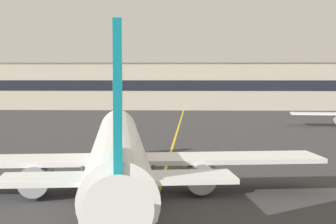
% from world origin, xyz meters
% --- Properties ---
extents(taxiway_centreline, '(1.63, 180.00, 0.01)m').
position_xyz_m(taxiway_centreline, '(0.00, 30.00, 0.00)').
color(taxiway_centreline, yellow).
rests_on(taxiway_centreline, ground).
extents(airliner_foreground, '(32.35, 41.46, 11.65)m').
position_xyz_m(airliner_foreground, '(-3.17, 11.27, 3.37)').
color(airliner_foreground, white).
rests_on(airliner_foreground, ground).
extents(safety_cone_by_nose_gear, '(0.44, 0.44, 0.55)m').
position_xyz_m(safety_cone_by_nose_gear, '(-2.06, 27.17, 0.26)').
color(safety_cone_by_nose_gear, orange).
rests_on(safety_cone_by_nose_gear, ground).
extents(terminal_building, '(162.04, 12.40, 13.06)m').
position_xyz_m(terminal_building, '(-5.01, 122.51, 6.54)').
color(terminal_building, '#B2A893').
rests_on(terminal_building, ground).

